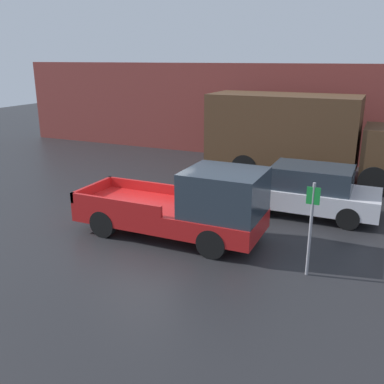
{
  "coord_description": "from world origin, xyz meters",
  "views": [
    {
      "loc": [
        6.23,
        -10.13,
        4.91
      ],
      "look_at": [
        1.19,
        1.04,
        1.05
      ],
      "focal_mm": 40.0,
      "sensor_mm": 36.0,
      "label": 1
    }
  ],
  "objects_px": {
    "parking_sign": "(311,224)",
    "newspaper_box": "(298,153)",
    "pickup_truck": "(189,206)",
    "delivery_truck": "(297,134)",
    "car": "(308,190)"
  },
  "relations": [
    {
      "from": "pickup_truck",
      "to": "delivery_truck",
      "type": "xyz_separation_m",
      "value": [
        1.43,
        7.62,
        0.91
      ]
    },
    {
      "from": "car",
      "to": "newspaper_box",
      "type": "bearing_deg",
      "value": 103.43
    },
    {
      "from": "pickup_truck",
      "to": "car",
      "type": "height_order",
      "value": "pickup_truck"
    },
    {
      "from": "parking_sign",
      "to": "newspaper_box",
      "type": "distance_m",
      "value": 11.62
    },
    {
      "from": "car",
      "to": "newspaper_box",
      "type": "relative_size",
      "value": 4.69
    },
    {
      "from": "car",
      "to": "parking_sign",
      "type": "height_order",
      "value": "parking_sign"
    },
    {
      "from": "parking_sign",
      "to": "newspaper_box",
      "type": "xyz_separation_m",
      "value": [
        -2.45,
        11.33,
        -0.8
      ]
    },
    {
      "from": "delivery_truck",
      "to": "parking_sign",
      "type": "distance_m",
      "value": 8.67
    },
    {
      "from": "parking_sign",
      "to": "newspaper_box",
      "type": "relative_size",
      "value": 2.37
    },
    {
      "from": "parking_sign",
      "to": "newspaper_box",
      "type": "height_order",
      "value": "parking_sign"
    },
    {
      "from": "pickup_truck",
      "to": "delivery_truck",
      "type": "height_order",
      "value": "delivery_truck"
    },
    {
      "from": "parking_sign",
      "to": "car",
      "type": "bearing_deg",
      "value": 100.06
    },
    {
      "from": "car",
      "to": "delivery_truck",
      "type": "height_order",
      "value": "delivery_truck"
    },
    {
      "from": "parking_sign",
      "to": "newspaper_box",
      "type": "bearing_deg",
      "value": 102.19
    },
    {
      "from": "car",
      "to": "delivery_truck",
      "type": "relative_size",
      "value": 0.56
    }
  ]
}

